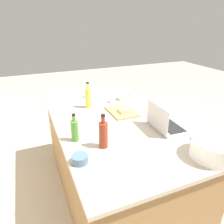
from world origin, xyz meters
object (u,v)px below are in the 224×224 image
at_px(butter_stick_right, 121,111).
at_px(ramekin_medium, 123,97).
at_px(ramekin_small, 80,159).
at_px(butter_stick_left, 125,110).
at_px(bottle_soy, 103,134).
at_px(bottle_olive, 75,130).
at_px(mixing_bowl_large, 214,148).
at_px(laptop, 165,123).
at_px(cutting_board, 122,111).
at_px(bottle_oil, 88,98).

xyz_separation_m(butter_stick_right, ramekin_medium, (0.35, -0.18, -0.01)).
relative_size(ramekin_small, ramekin_medium, 0.98).
bearing_deg(butter_stick_left, bottle_soy, 139.61).
bearing_deg(bottle_olive, ramekin_small, 172.15).
height_order(mixing_bowl_large, butter_stick_right, mixing_bowl_large).
xyz_separation_m(bottle_olive, butter_stick_left, (0.31, -0.56, -0.05)).
relative_size(butter_stick_left, butter_stick_right, 1.00).
xyz_separation_m(butter_stick_right, ramekin_small, (-0.57, 0.55, -0.01)).
relative_size(mixing_bowl_large, ramekin_small, 2.90).
relative_size(laptop, butter_stick_right, 2.91).
distance_m(mixing_bowl_large, cutting_board, 0.92).
bearing_deg(ramekin_small, bottle_oil, -20.29).
distance_m(mixing_bowl_large, bottle_olive, 0.96).
distance_m(laptop, bottle_olive, 0.73).
height_order(cutting_board, butter_stick_right, butter_stick_right).
bearing_deg(butter_stick_left, cutting_board, 35.33).
distance_m(bottle_soy, cutting_board, 0.63).
xyz_separation_m(ramekin_small, ramekin_medium, (0.92, -0.74, 0.00)).
bearing_deg(ramekin_small, butter_stick_left, -45.94).
height_order(cutting_board, butter_stick_left, butter_stick_left).
relative_size(butter_stick_left, ramekin_medium, 1.03).
bearing_deg(bottle_oil, mixing_bowl_large, -155.93).
bearing_deg(bottle_soy, butter_stick_right, -37.50).
bearing_deg(bottle_olive, mixing_bowl_large, -125.04).
relative_size(bottle_olive, ramekin_medium, 2.02).
bearing_deg(laptop, ramekin_medium, 1.64).
height_order(laptop, ramekin_medium, laptop).
distance_m(bottle_olive, ramekin_small, 0.28).
height_order(mixing_bowl_large, bottle_oil, bottle_oil).
height_order(bottle_soy, ramekin_medium, bottle_soy).
relative_size(laptop, bottle_oil, 1.20).
xyz_separation_m(mixing_bowl_large, bottle_olive, (0.55, 0.78, 0.02)).
height_order(bottle_olive, butter_stick_left, bottle_olive).
height_order(bottle_soy, cutting_board, bottle_soy).
bearing_deg(cutting_board, butter_stick_right, 150.28).
bearing_deg(bottle_oil, butter_stick_right, -139.73).
relative_size(laptop, bottle_soy, 1.27).
bearing_deg(laptop, bottle_soy, 96.14).
bearing_deg(bottle_oil, bottle_soy, 171.22).
xyz_separation_m(cutting_board, butter_stick_left, (-0.03, -0.02, 0.03)).
relative_size(cutting_board, ramekin_small, 3.16).
height_order(bottle_olive, ramekin_medium, bottle_olive).
relative_size(cutting_board, ramekin_medium, 3.10).
distance_m(mixing_bowl_large, ramekin_small, 0.87).
xyz_separation_m(butter_stick_left, butter_stick_right, (-0.01, 0.04, 0.00)).
relative_size(mixing_bowl_large, bottle_oil, 1.15).
distance_m(bottle_soy, ramekin_medium, 0.98).
height_order(cutting_board, ramekin_medium, ramekin_medium).
height_order(laptop, ramekin_small, laptop).
distance_m(butter_stick_left, butter_stick_right, 0.05).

